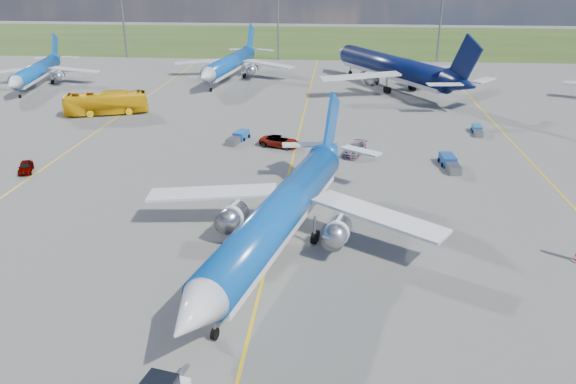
# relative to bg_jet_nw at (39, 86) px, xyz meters

# --- Properties ---
(ground) EXTENTS (400.00, 400.00, 0.00)m
(ground) POSITION_rel_bg_jet_nw_xyz_m (54.83, -72.80, 0.00)
(ground) COLOR #5A5A57
(ground) RESTS_ON ground
(grass_strip) EXTENTS (400.00, 80.00, 0.01)m
(grass_strip) POSITION_rel_bg_jet_nw_xyz_m (54.83, 77.20, 0.00)
(grass_strip) COLOR #2D4719
(grass_strip) RESTS_ON ground
(taxiway_lines) EXTENTS (60.25, 160.00, 0.02)m
(taxiway_lines) POSITION_rel_bg_jet_nw_xyz_m (55.00, -45.10, 0.01)
(taxiway_lines) COLOR gold
(taxiway_lines) RESTS_ON ground
(floodlight_masts) EXTENTS (202.20, 0.50, 22.70)m
(floodlight_masts) POSITION_rel_bg_jet_nw_xyz_m (64.83, 37.20, 12.56)
(floodlight_masts) COLOR slate
(floodlight_masts) RESTS_ON ground
(bg_jet_nw) EXTENTS (30.47, 36.75, 8.59)m
(bg_jet_nw) POSITION_rel_bg_jet_nw_xyz_m (0.00, 0.00, 0.00)
(bg_jet_nw) COLOR #0B4AA3
(bg_jet_nw) RESTS_ON ground
(bg_jet_nnw) EXTENTS (33.04, 40.71, 9.78)m
(bg_jet_nnw) POSITION_rel_bg_jet_nw_xyz_m (37.47, 10.09, 0.00)
(bg_jet_nnw) COLOR #0B4AA3
(bg_jet_nnw) RESTS_ON ground
(bg_jet_n) EXTENTS (54.44, 58.68, 12.34)m
(bg_jet_n) POSITION_rel_bg_jet_nw_xyz_m (70.71, 3.66, 0.00)
(bg_jet_n) COLOR #07113C
(bg_jet_n) RESTS_ON ground
(main_airliner) EXTENTS (38.12, 44.94, 10.22)m
(main_airliner) POSITION_rel_bg_jet_nw_xyz_m (55.73, -65.24, 0.00)
(main_airliner) COLOR #0B4AA3
(main_airliner) RESTS_ON ground
(apron_bus) EXTENTS (13.66, 7.31, 3.72)m
(apron_bus) POSITION_rel_bg_jet_nw_xyz_m (22.53, -20.80, 1.86)
(apron_bus) COLOR yellow
(apron_bus) RESTS_ON ground
(service_car_a) EXTENTS (2.80, 4.06, 1.28)m
(service_car_a) POSITION_rel_bg_jet_nw_xyz_m (23.40, -48.20, 0.64)
(service_car_a) COLOR #999999
(service_car_a) RESTS_ON ground
(service_car_b) EXTENTS (5.92, 3.97, 1.51)m
(service_car_b) POSITION_rel_bg_jet_nw_xyz_m (52.64, -35.69, 0.75)
(service_car_b) COLOR #999999
(service_car_b) RESTS_ON ground
(service_car_c) EXTENTS (3.68, 5.38, 1.45)m
(service_car_c) POSITION_rel_bg_jet_nw_xyz_m (62.72, -38.28, 0.72)
(service_car_c) COLOR #999999
(service_car_c) RESTS_ON ground
(baggage_tug_w) EXTENTS (1.89, 5.67, 1.25)m
(baggage_tug_w) POSITION_rel_bg_jet_nw_xyz_m (74.21, -42.10, 0.59)
(baggage_tug_w) COLOR navy
(baggage_tug_w) RESTS_ON ground
(baggage_tug_c) EXTENTS (2.67, 5.41, 1.17)m
(baggage_tug_c) POSITION_rel_bg_jet_nw_xyz_m (46.65, -33.57, 0.55)
(baggage_tug_c) COLOR #1B55A3
(baggage_tug_c) RESTS_ON ground
(baggage_tug_e) EXTENTS (1.60, 4.57, 1.01)m
(baggage_tug_e) POSITION_rel_bg_jet_nw_xyz_m (80.88, -26.80, 0.47)
(baggage_tug_e) COLOR #1A5C9D
(baggage_tug_e) RESTS_ON ground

